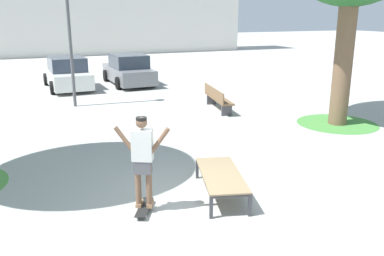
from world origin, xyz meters
TOP-DOWN VIEW (x-y plane):
  - ground_plane at (0.00, 0.00)m, footprint 120.00×120.00m
  - skate_box at (0.65, 0.27)m, footprint 1.24×2.03m
  - skateboard at (-0.95, 0.18)m, footprint 0.55×0.80m
  - skater at (-0.95, 0.19)m, footprint 0.92×0.53m
  - grass_patch_near_right at (6.59, 3.71)m, footprint 2.57×2.57m
  - car_white at (-0.81, 13.79)m, footprint 2.06×4.27m
  - car_grey at (2.17, 13.85)m, footprint 2.02×4.25m
  - park_bench at (3.83, 7.01)m, footprint 0.81×2.44m
  - light_post at (-1.01, 9.66)m, footprint 0.36×0.36m

SIDE VIEW (x-z plane):
  - ground_plane at x=0.00m, z-range 0.00..0.00m
  - grass_patch_near_right at x=6.59m, z-range 0.00..0.01m
  - skateboard at x=-0.95m, z-range 0.03..0.12m
  - skate_box at x=0.65m, z-range 0.18..0.64m
  - park_bench at x=3.83m, z-range 0.03..0.86m
  - car_white at x=-0.81m, z-range -0.06..1.44m
  - car_grey at x=2.17m, z-range -0.06..1.44m
  - skater at x=-0.95m, z-range 0.22..1.92m
  - light_post at x=-1.01m, z-range 0.91..6.74m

